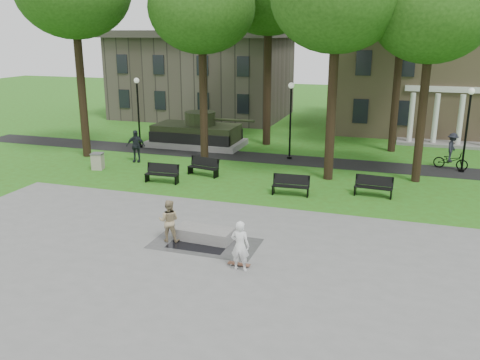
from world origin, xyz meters
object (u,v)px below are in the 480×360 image
Objects in this scene: concrete_block at (204,234)px; cyclist at (451,154)px; trash_bin at (98,161)px; park_bench_0 at (162,173)px; friend_watching at (169,221)px; skateboarder at (240,246)px.

cyclist reaches higher than concrete_block.
concrete_block is 1.04× the size of cyclist.
cyclist reaches higher than trash_bin.
friend_watching is at bearing -63.65° from park_bench_0.
friend_watching is at bearing -23.99° from skateboarder.
skateboarder is 1.07× the size of friend_watching.
trash_bin is (-4.77, 1.26, -0.04)m from park_bench_0.
cyclist is at bearing -138.86° from friend_watching.
cyclist is (9.63, 14.18, 0.62)m from concrete_block.
trash_bin is at bearing 141.43° from concrete_block.
skateboarder is at bearing 168.95° from cyclist.
cyclist is at bearing 25.68° from park_bench_0.
cyclist is at bearing 18.25° from trash_bin.
concrete_block is 3.01m from skateboarder.
friend_watching reaches higher than park_bench_0.
concrete_block is 1.44m from friend_watching.
skateboarder is 15.43m from trash_bin.
park_bench_0 reaches higher than concrete_block.
park_bench_0 is at bearing -14.84° from trash_bin.
cyclist is at bearing 55.82° from concrete_block.
skateboarder reaches higher than trash_bin.
friend_watching is 18.27m from cyclist.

